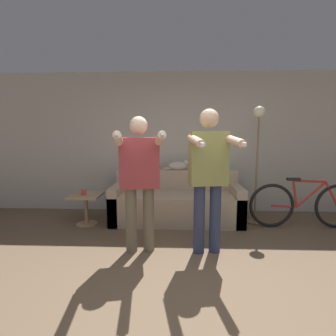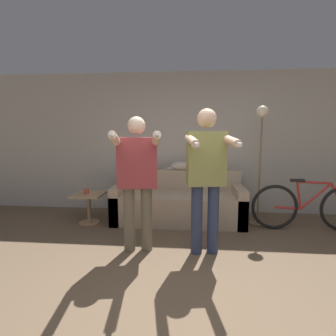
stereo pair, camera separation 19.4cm
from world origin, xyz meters
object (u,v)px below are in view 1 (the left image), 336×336
at_px(person_right, 208,171).
at_px(bicycle, 304,205).
at_px(couch, 176,204).
at_px(person_left, 139,174).
at_px(floor_lamp, 258,139).
at_px(cat, 179,165).
at_px(cup, 84,192).
at_px(side_table, 86,203).

xyz_separation_m(person_right, bicycle, (1.62, 0.94, -0.67)).
bearing_deg(couch, person_left, -110.76).
height_order(person_right, floor_lamp, floor_lamp).
xyz_separation_m(couch, person_left, (-0.45, -1.18, 0.70)).
relative_size(cat, bicycle, 0.27).
height_order(cat, bicycle, cat).
height_order(floor_lamp, cup, floor_lamp).
relative_size(floor_lamp, bicycle, 1.11).
distance_m(person_right, bicycle, 1.99).
bearing_deg(person_right, couch, 98.95).
relative_size(person_left, cup, 19.86).
xyz_separation_m(couch, bicycle, (2.02, -0.25, 0.08)).
distance_m(person_left, cup, 1.47).
distance_m(person_left, cat, 1.57).
xyz_separation_m(cat, cup, (-1.53, -0.56, -0.37)).
bearing_deg(floor_lamp, bicycle, -15.32).
relative_size(couch, bicycle, 1.25).
distance_m(couch, cup, 1.54).
distance_m(person_left, person_right, 0.84).
height_order(person_left, cup, person_left).
bearing_deg(cat, side_table, -160.29).
relative_size(cat, cup, 5.49).
bearing_deg(couch, person_right, -71.68).
bearing_deg(person_left, person_right, -9.65).
bearing_deg(side_table, person_left, -42.82).
height_order(person_left, floor_lamp, floor_lamp).
bearing_deg(bicycle, person_right, -149.97).
bearing_deg(side_table, person_right, -26.96).
bearing_deg(floor_lamp, couch, 177.78).
bearing_deg(cup, person_right, -26.27).
bearing_deg(cat, floor_lamp, -15.71).
xyz_separation_m(person_left, person_right, (0.84, 0.00, 0.04)).
bearing_deg(couch, cat, 82.88).
distance_m(floor_lamp, cup, 2.93).
height_order(cup, bicycle, bicycle).
distance_m(cat, floor_lamp, 1.40).
height_order(couch, person_left, person_left).
height_order(couch, cup, couch).
xyz_separation_m(couch, side_table, (-1.47, -0.24, 0.07)).
relative_size(couch, person_right, 1.21).
relative_size(person_right, floor_lamp, 0.93).
bearing_deg(couch, bicycle, -6.94).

